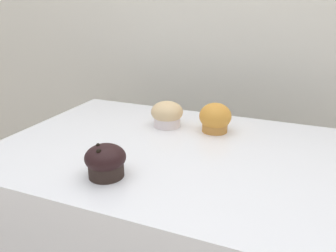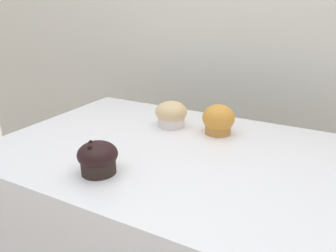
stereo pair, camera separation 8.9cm
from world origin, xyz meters
name	(u,v)px [view 1 (the left image)]	position (x,y,z in m)	size (l,w,h in m)	color
wall_back	(233,97)	(0.00, 0.60, 0.90)	(3.20, 0.10, 1.80)	beige
muffin_front_center	(106,161)	(-0.12, -0.20, 0.95)	(0.09, 0.09, 0.08)	#2D201B
muffin_back_left	(215,118)	(0.04, 0.16, 0.95)	(0.09, 0.09, 0.09)	#C8843B
muffin_back_right	(167,114)	(-0.11, 0.14, 0.95)	(0.10, 0.10, 0.08)	white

